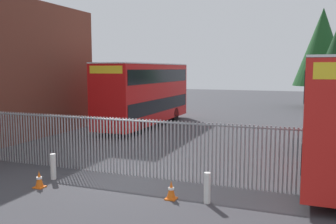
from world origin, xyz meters
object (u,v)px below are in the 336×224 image
at_px(bollard_near_left, 53,167).
at_px(traffic_cone_near_kerb, 39,179).
at_px(traffic_cone_mid_forecourt, 171,190).
at_px(bollard_center_front, 207,188).
at_px(double_decker_bus_behind_fence_left, 146,92).

height_order(bollard_near_left, traffic_cone_near_kerb, bollard_near_left).
bearing_deg(traffic_cone_mid_forecourt, bollard_center_front, 3.54).
xyz_separation_m(bollard_near_left, traffic_cone_near_kerb, (0.19, -0.98, -0.19)).
relative_size(traffic_cone_mid_forecourt, traffic_cone_near_kerb, 1.00).
height_order(double_decker_bus_behind_fence_left, traffic_cone_mid_forecourt, double_decker_bus_behind_fence_left).
bearing_deg(traffic_cone_near_kerb, bollard_center_front, 6.37).
bearing_deg(traffic_cone_near_kerb, double_decker_bus_behind_fence_left, 99.50).
bearing_deg(double_decker_bus_behind_fence_left, traffic_cone_near_kerb, -80.50).
bearing_deg(bollard_near_left, traffic_cone_mid_forecourt, -4.89).
bearing_deg(bollard_near_left, traffic_cone_near_kerb, -79.23).
bearing_deg(traffic_cone_mid_forecourt, bollard_near_left, 175.11).
distance_m(double_decker_bus_behind_fence_left, traffic_cone_near_kerb, 14.22).
relative_size(double_decker_bus_behind_fence_left, traffic_cone_mid_forecourt, 18.32).
height_order(double_decker_bus_behind_fence_left, bollard_near_left, double_decker_bus_behind_fence_left).
bearing_deg(bollard_center_front, traffic_cone_mid_forecourt, -176.46).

